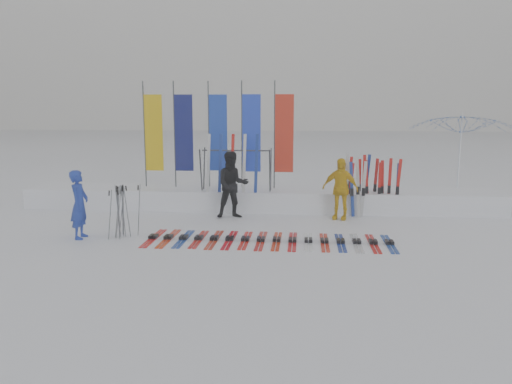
# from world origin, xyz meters

# --- Properties ---
(ground) EXTENTS (120.00, 120.00, 0.00)m
(ground) POSITION_xyz_m (0.00, 0.00, 0.00)
(ground) COLOR white
(ground) RESTS_ON ground
(snow_bank) EXTENTS (14.00, 1.60, 0.60)m
(snow_bank) POSITION_xyz_m (0.00, 4.60, 0.30)
(snow_bank) COLOR white
(snow_bank) RESTS_ON ground
(person_blue) EXTENTS (0.42, 0.61, 1.59)m
(person_blue) POSITION_xyz_m (-3.80, 0.69, 0.79)
(person_blue) COLOR #1B339F
(person_blue) RESTS_ON ground
(person_black) EXTENTS (1.05, 0.92, 1.83)m
(person_black) POSITION_xyz_m (-0.60, 3.23, 0.92)
(person_black) COLOR black
(person_black) RESTS_ON ground
(person_yellow) EXTENTS (1.06, 0.69, 1.67)m
(person_yellow) POSITION_xyz_m (2.33, 3.33, 0.84)
(person_yellow) COLOR yellow
(person_yellow) RESTS_ON ground
(tent_canopy) EXTENTS (3.42, 3.48, 2.92)m
(tent_canopy) POSITION_xyz_m (6.10, 5.57, 1.46)
(tent_canopy) COLOR white
(tent_canopy) RESTS_ON ground
(ski_row) EXTENTS (5.54, 1.69, 0.07)m
(ski_row) POSITION_xyz_m (0.55, 0.82, 0.03)
(ski_row) COLOR red
(ski_row) RESTS_ON ground
(pole_cluster) EXTENTS (0.66, 0.51, 1.24)m
(pole_cluster) POSITION_xyz_m (-2.88, 0.90, 0.60)
(pole_cluster) COLOR #595B60
(pole_cluster) RESTS_ON ground
(feather_flags) EXTENTS (4.55, 0.23, 3.20)m
(feather_flags) POSITION_xyz_m (-1.29, 4.79, 2.24)
(feather_flags) COLOR #383A3F
(feather_flags) RESTS_ON ground
(ski_rack) EXTENTS (2.04, 0.80, 1.23)m
(ski_rack) POSITION_xyz_m (-0.63, 4.20, 1.38)
(ski_rack) COLOR #383A3F
(ski_rack) RESTS_ON ground
(upright_skis) EXTENTS (1.47, 1.04, 1.70)m
(upright_skis) POSITION_xyz_m (3.15, 4.14, 0.79)
(upright_skis) COLOR navy
(upright_skis) RESTS_ON ground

